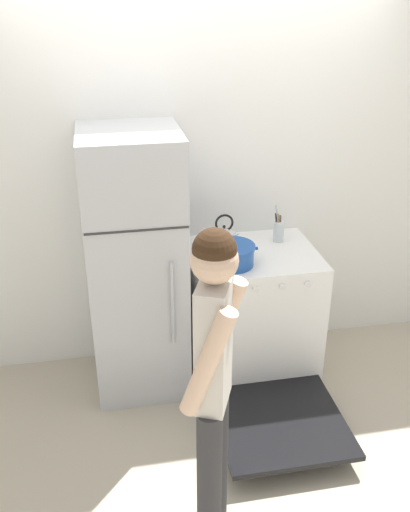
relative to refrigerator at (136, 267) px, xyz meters
name	(u,v)px	position (x,y,z in m)	size (l,w,h in m)	color
ground_plane	(200,344)	(0.46, 0.31, -0.87)	(14.00, 14.00, 0.00)	#B2A893
wall_back	(198,184)	(0.46, 0.34, 0.41)	(10.00, 0.06, 2.55)	silver
refrigerator	(136,267)	(0.00, 0.00, 0.00)	(0.60, 0.64, 1.73)	#B7BABF
stove_range	(253,316)	(0.76, -0.07, -0.41)	(0.82, 1.41, 0.91)	white
dutch_oven_pot	(232,255)	(0.58, -0.16, 0.11)	(0.33, 0.29, 0.16)	#1E4C9E
tea_kettle	(224,236)	(0.59, 0.11, 0.11)	(0.20, 0.16, 0.23)	silver
utensil_jar	(279,231)	(0.97, 0.11, 0.12)	(0.07, 0.07, 0.26)	silver
person	(213,378)	(0.24, -1.27, 0.07)	(0.35, 0.40, 1.65)	#2D2D30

